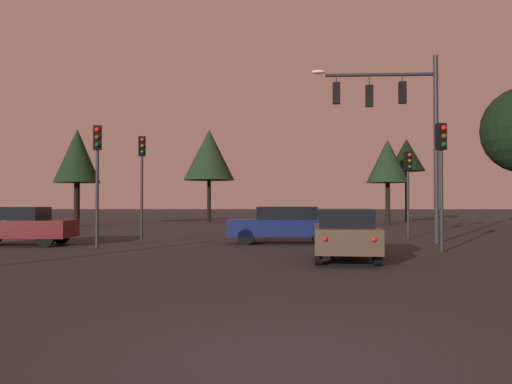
{
  "coord_description": "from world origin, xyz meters",
  "views": [
    {
      "loc": [
        -0.28,
        -5.63,
        1.73
      ],
      "look_at": [
        -0.66,
        17.2,
        2.15
      ],
      "focal_mm": 36.29,
      "sensor_mm": 36.0,
      "label": 1
    }
  ],
  "objects_px": {
    "traffic_light_corner_left": "(97,162)",
    "tree_right_cluster": "(388,161)",
    "traffic_signal_mast_arm": "(399,116)",
    "traffic_light_corner_right": "(442,161)",
    "traffic_light_median": "(142,167)",
    "tree_center_horizon": "(407,156)",
    "traffic_light_far_side": "(408,177)",
    "car_crossing_left": "(284,224)",
    "car_crossing_right": "(18,225)",
    "car_nearside_lane": "(345,233)",
    "tree_lot_edge": "(209,155)",
    "tree_behind_sign": "(77,156)"
  },
  "relations": [
    {
      "from": "traffic_light_far_side",
      "to": "car_crossing_left",
      "type": "relative_size",
      "value": 0.88
    },
    {
      "from": "car_crossing_left",
      "to": "tree_lot_edge",
      "type": "xyz_separation_m",
      "value": [
        -5.49,
        22.05,
        4.84
      ]
    },
    {
      "from": "tree_center_horizon",
      "to": "tree_right_cluster",
      "type": "xyz_separation_m",
      "value": [
        -2.66,
        -4.46,
        -0.82
      ]
    },
    {
      "from": "traffic_signal_mast_arm",
      "to": "car_crossing_left",
      "type": "distance_m",
      "value": 6.58
    },
    {
      "from": "car_nearside_lane",
      "to": "tree_behind_sign",
      "type": "distance_m",
      "value": 26.62
    },
    {
      "from": "car_nearside_lane",
      "to": "traffic_signal_mast_arm",
      "type": "bearing_deg",
      "value": 62.23
    },
    {
      "from": "car_crossing_right",
      "to": "tree_lot_edge",
      "type": "height_order",
      "value": "tree_lot_edge"
    },
    {
      "from": "tree_right_cluster",
      "to": "car_crossing_right",
      "type": "bearing_deg",
      "value": -134.7
    },
    {
      "from": "car_crossing_left",
      "to": "car_crossing_right",
      "type": "height_order",
      "value": "same"
    },
    {
      "from": "traffic_light_corner_right",
      "to": "car_nearside_lane",
      "type": "bearing_deg",
      "value": -148.16
    },
    {
      "from": "car_crossing_left",
      "to": "tree_right_cluster",
      "type": "distance_m",
      "value": 20.42
    },
    {
      "from": "traffic_light_far_side",
      "to": "tree_center_horizon",
      "type": "bearing_deg",
      "value": 74.87
    },
    {
      "from": "traffic_light_corner_left",
      "to": "traffic_light_median",
      "type": "bearing_deg",
      "value": 82.82
    },
    {
      "from": "traffic_light_far_side",
      "to": "traffic_signal_mast_arm",
      "type": "bearing_deg",
      "value": -111.48
    },
    {
      "from": "traffic_signal_mast_arm",
      "to": "traffic_light_corner_right",
      "type": "distance_m",
      "value": 4.48
    },
    {
      "from": "traffic_light_corner_left",
      "to": "car_crossing_right",
      "type": "distance_m",
      "value": 4.43
    },
    {
      "from": "car_crossing_left",
      "to": "traffic_light_corner_right",
      "type": "bearing_deg",
      "value": -35.51
    },
    {
      "from": "car_crossing_left",
      "to": "tree_behind_sign",
      "type": "relative_size",
      "value": 0.67
    },
    {
      "from": "traffic_light_corner_left",
      "to": "traffic_light_corner_right",
      "type": "distance_m",
      "value": 12.27
    },
    {
      "from": "traffic_light_corner_right",
      "to": "tree_behind_sign",
      "type": "xyz_separation_m",
      "value": [
        -19.34,
        18.83,
        1.84
      ]
    },
    {
      "from": "traffic_light_median",
      "to": "traffic_signal_mast_arm",
      "type": "bearing_deg",
      "value": -10.17
    },
    {
      "from": "traffic_light_corner_left",
      "to": "traffic_light_corner_right",
      "type": "relative_size",
      "value": 1.04
    },
    {
      "from": "traffic_light_corner_left",
      "to": "tree_right_cluster",
      "type": "xyz_separation_m",
      "value": [
        15.55,
        20.46,
        1.58
      ]
    },
    {
      "from": "traffic_light_corner_right",
      "to": "traffic_light_median",
      "type": "height_order",
      "value": "traffic_light_median"
    },
    {
      "from": "car_crossing_right",
      "to": "tree_right_cluster",
      "type": "relative_size",
      "value": 0.66
    },
    {
      "from": "traffic_light_corner_left",
      "to": "car_nearside_lane",
      "type": "xyz_separation_m",
      "value": [
        8.56,
        -3.61,
        -2.41
      ]
    },
    {
      "from": "tree_right_cluster",
      "to": "traffic_light_corner_left",
      "type": "bearing_deg",
      "value": -127.23
    },
    {
      "from": "tree_center_horizon",
      "to": "traffic_light_median",
      "type": "bearing_deg",
      "value": -130.88
    },
    {
      "from": "tree_right_cluster",
      "to": "traffic_light_corner_right",
      "type": "bearing_deg",
      "value": -98.73
    },
    {
      "from": "traffic_light_corner_right",
      "to": "car_crossing_right",
      "type": "height_order",
      "value": "traffic_light_corner_right"
    },
    {
      "from": "traffic_light_corner_left",
      "to": "tree_right_cluster",
      "type": "height_order",
      "value": "tree_right_cluster"
    },
    {
      "from": "traffic_light_corner_left",
      "to": "car_crossing_right",
      "type": "height_order",
      "value": "traffic_light_corner_left"
    },
    {
      "from": "car_crossing_left",
      "to": "traffic_light_corner_left",
      "type": "bearing_deg",
      "value": -161.39
    },
    {
      "from": "traffic_light_corner_left",
      "to": "tree_center_horizon",
      "type": "distance_m",
      "value": 30.95
    },
    {
      "from": "traffic_light_corner_right",
      "to": "tree_center_horizon",
      "type": "height_order",
      "value": "tree_center_horizon"
    },
    {
      "from": "traffic_signal_mast_arm",
      "to": "car_crossing_left",
      "type": "xyz_separation_m",
      "value": [
        -4.8,
        -0.17,
        -4.49
      ]
    },
    {
      "from": "traffic_light_far_side",
      "to": "tree_lot_edge",
      "type": "xyz_separation_m",
      "value": [
        -11.45,
        18.92,
        2.73
      ]
    },
    {
      "from": "tree_center_horizon",
      "to": "tree_lot_edge",
      "type": "xyz_separation_m",
      "value": [
        -16.7,
        -0.52,
        0.03
      ]
    },
    {
      "from": "traffic_light_median",
      "to": "car_crossing_right",
      "type": "xyz_separation_m",
      "value": [
        -4.09,
        -3.34,
        -2.53
      ]
    },
    {
      "from": "traffic_light_corner_left",
      "to": "tree_right_cluster",
      "type": "relative_size",
      "value": 0.7
    },
    {
      "from": "tree_behind_sign",
      "to": "traffic_light_median",
      "type": "bearing_deg",
      "value": -59.16
    },
    {
      "from": "traffic_signal_mast_arm",
      "to": "tree_lot_edge",
      "type": "bearing_deg",
      "value": 115.19
    },
    {
      "from": "traffic_signal_mast_arm",
      "to": "tree_lot_edge",
      "type": "height_order",
      "value": "traffic_signal_mast_arm"
    },
    {
      "from": "tree_center_horizon",
      "to": "car_nearside_lane",
      "type": "bearing_deg",
      "value": -108.69
    },
    {
      "from": "traffic_signal_mast_arm",
      "to": "traffic_light_corner_right",
      "type": "relative_size",
      "value": 1.78
    },
    {
      "from": "car_crossing_left",
      "to": "tree_right_cluster",
      "type": "bearing_deg",
      "value": 64.71
    },
    {
      "from": "car_crossing_right",
      "to": "tree_lot_edge",
      "type": "relative_size",
      "value": 0.55
    },
    {
      "from": "car_crossing_left",
      "to": "car_crossing_right",
      "type": "distance_m",
      "value": 10.57
    },
    {
      "from": "traffic_light_far_side",
      "to": "tree_behind_sign",
      "type": "distance_m",
      "value": 23.5
    },
    {
      "from": "traffic_signal_mast_arm",
      "to": "traffic_light_median",
      "type": "relative_size",
      "value": 1.65
    }
  ]
}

